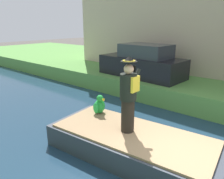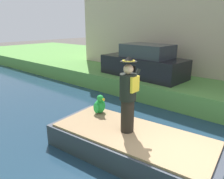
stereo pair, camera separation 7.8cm
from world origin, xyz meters
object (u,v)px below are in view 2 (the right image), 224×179
Objects in this scene: parked_car_dark at (144,63)px; parrot_plush at (100,105)px; person_pirate at (128,95)px; boat at (131,143)px.

parrot_plush is at bearing -164.06° from parked_car_dark.
person_pirate is at bearing -151.56° from parked_car_dark.
parrot_plush is (0.36, 1.29, -0.68)m from person_pirate.
parked_car_dark is (4.64, 2.51, -0.13)m from person_pirate.
person_pirate is 0.45× the size of parked_car_dark.
person_pirate is at bearing 92.82° from boat.
person_pirate is (-0.01, 0.13, 1.23)m from boat.
parked_car_dark is (4.28, 1.22, 0.55)m from parrot_plush.
boat is 2.35× the size of person_pirate.
person_pirate is at bearing -105.62° from parrot_plush.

